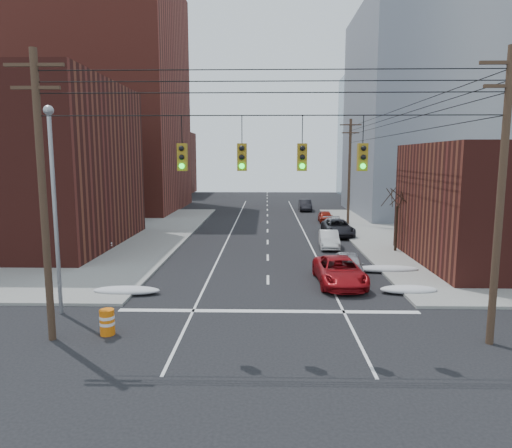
{
  "coord_description": "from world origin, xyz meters",
  "views": [
    {
      "loc": [
        -0.09,
        -13.89,
        7.09
      ],
      "look_at": [
        -0.75,
        14.07,
        3.0
      ],
      "focal_mm": 32.0,
      "sensor_mm": 36.0,
      "label": 1
    }
  ],
  "objects_px": {
    "lot_car_d": "(50,228)",
    "construction_barrel": "(107,322)",
    "parked_car_c": "(338,228)",
    "parked_car_e": "(325,217)",
    "red_pickup": "(340,271)",
    "lot_car_c": "(16,241)",
    "lot_car_a": "(83,240)",
    "parked_car_f": "(305,205)",
    "parked_car_a": "(348,265)",
    "parked_car_d": "(335,226)",
    "parked_car_b": "(329,239)",
    "lot_car_b": "(112,227)"
  },
  "relations": [
    {
      "from": "lot_car_a",
      "to": "lot_car_b",
      "type": "relative_size",
      "value": 0.92
    },
    {
      "from": "parked_car_a",
      "to": "parked_car_f",
      "type": "distance_m",
      "value": 34.38
    },
    {
      "from": "lot_car_d",
      "to": "lot_car_a",
      "type": "bearing_deg",
      "value": -139.29
    },
    {
      "from": "red_pickup",
      "to": "lot_car_c",
      "type": "xyz_separation_m",
      "value": [
        -23.0,
        8.28,
        0.13
      ]
    },
    {
      "from": "lot_car_c",
      "to": "lot_car_d",
      "type": "relative_size",
      "value": 1.31
    },
    {
      "from": "parked_car_f",
      "to": "parked_car_d",
      "type": "bearing_deg",
      "value": -85.3
    },
    {
      "from": "lot_car_d",
      "to": "lot_car_c",
      "type": "bearing_deg",
      "value": -174.9
    },
    {
      "from": "red_pickup",
      "to": "lot_car_c",
      "type": "relative_size",
      "value": 1.07
    },
    {
      "from": "parked_car_f",
      "to": "construction_barrel",
      "type": "bearing_deg",
      "value": -104.32
    },
    {
      "from": "lot_car_d",
      "to": "construction_barrel",
      "type": "bearing_deg",
      "value": -150.72
    },
    {
      "from": "parked_car_f",
      "to": "lot_car_b",
      "type": "xyz_separation_m",
      "value": [
        -19.33,
        -20.08,
        0.02
      ]
    },
    {
      "from": "construction_barrel",
      "to": "lot_car_c",
      "type": "bearing_deg",
      "value": 128.12
    },
    {
      "from": "parked_car_f",
      "to": "lot_car_a",
      "type": "relative_size",
      "value": 1.11
    },
    {
      "from": "parked_car_e",
      "to": "lot_car_a",
      "type": "bearing_deg",
      "value": -140.1
    },
    {
      "from": "parked_car_c",
      "to": "parked_car_e",
      "type": "height_order",
      "value": "parked_car_c"
    },
    {
      "from": "parked_car_b",
      "to": "lot_car_d",
      "type": "xyz_separation_m",
      "value": [
        -24.53,
        4.69,
        0.13
      ]
    },
    {
      "from": "parked_car_b",
      "to": "parked_car_f",
      "type": "height_order",
      "value": "parked_car_f"
    },
    {
      "from": "parked_car_a",
      "to": "construction_barrel",
      "type": "distance_m",
      "value": 14.57
    },
    {
      "from": "lot_car_c",
      "to": "parked_car_e",
      "type": "bearing_deg",
      "value": -74.53
    },
    {
      "from": "lot_car_c",
      "to": "lot_car_d",
      "type": "distance_m",
      "value": 6.95
    },
    {
      "from": "parked_car_c",
      "to": "lot_car_c",
      "type": "distance_m",
      "value": 26.56
    },
    {
      "from": "lot_car_d",
      "to": "parked_car_d",
      "type": "bearing_deg",
      "value": -85.34
    },
    {
      "from": "parked_car_a",
      "to": "lot_car_d",
      "type": "relative_size",
      "value": 1.12
    },
    {
      "from": "parked_car_d",
      "to": "lot_car_a",
      "type": "distance_m",
      "value": 22.31
    },
    {
      "from": "lot_car_b",
      "to": "lot_car_c",
      "type": "distance_m",
      "value": 8.94
    },
    {
      "from": "parked_car_e",
      "to": "parked_car_f",
      "type": "distance_m",
      "value": 11.07
    },
    {
      "from": "parked_car_a",
      "to": "parked_car_c",
      "type": "xyz_separation_m",
      "value": [
        1.6,
        14.52,
        0.01
      ]
    },
    {
      "from": "parked_car_a",
      "to": "parked_car_b",
      "type": "bearing_deg",
      "value": 95.31
    },
    {
      "from": "lot_car_b",
      "to": "lot_car_d",
      "type": "relative_size",
      "value": 1.15
    },
    {
      "from": "parked_car_e",
      "to": "parked_car_f",
      "type": "height_order",
      "value": "parked_car_f"
    },
    {
      "from": "construction_barrel",
      "to": "lot_car_a",
      "type": "bearing_deg",
      "value": 114.73
    },
    {
      "from": "parked_car_d",
      "to": "lot_car_c",
      "type": "distance_m",
      "value": 27.06
    },
    {
      "from": "parked_car_c",
      "to": "parked_car_e",
      "type": "bearing_deg",
      "value": 88.26
    },
    {
      "from": "parked_car_f",
      "to": "construction_barrel",
      "type": "distance_m",
      "value": 45.09
    },
    {
      "from": "parked_car_c",
      "to": "construction_barrel",
      "type": "xyz_separation_m",
      "value": [
        -12.9,
        -23.72,
        -0.2
      ]
    },
    {
      "from": "parked_car_a",
      "to": "construction_barrel",
      "type": "xyz_separation_m",
      "value": [
        -11.3,
        -9.2,
        -0.19
      ]
    },
    {
      "from": "lot_car_d",
      "to": "parked_car_e",
      "type": "bearing_deg",
      "value": -70.21
    },
    {
      "from": "parked_car_b",
      "to": "lot_car_b",
      "type": "xyz_separation_m",
      "value": [
        -19.1,
        5.36,
        0.09
      ]
    },
    {
      "from": "parked_car_a",
      "to": "construction_barrel",
      "type": "height_order",
      "value": "parked_car_a"
    },
    {
      "from": "lot_car_a",
      "to": "parked_car_f",
      "type": "bearing_deg",
      "value": -22.56
    },
    {
      "from": "parked_car_d",
      "to": "construction_barrel",
      "type": "xyz_separation_m",
      "value": [
        -12.9,
        -25.29,
        -0.15
      ]
    },
    {
      "from": "lot_car_b",
      "to": "parked_car_e",
      "type": "bearing_deg",
      "value": -41.52
    },
    {
      "from": "parked_car_e",
      "to": "parked_car_b",
      "type": "bearing_deg",
      "value": -94.37
    },
    {
      "from": "parked_car_c",
      "to": "parked_car_f",
      "type": "xyz_separation_m",
      "value": [
        -1.33,
        19.86,
        0.0
      ]
    },
    {
      "from": "red_pickup",
      "to": "lot_car_d",
      "type": "relative_size",
      "value": 1.41
    },
    {
      "from": "parked_car_f",
      "to": "lot_car_b",
      "type": "relative_size",
      "value": 1.02
    },
    {
      "from": "lot_car_b",
      "to": "parked_car_b",
      "type": "bearing_deg",
      "value": -80.97
    },
    {
      "from": "parked_car_b",
      "to": "red_pickup",
      "type": "bearing_deg",
      "value": -91.41
    },
    {
      "from": "parked_car_a",
      "to": "parked_car_d",
      "type": "distance_m",
      "value": 16.17
    },
    {
      "from": "parked_car_b",
      "to": "lot_car_b",
      "type": "distance_m",
      "value": 19.84
    }
  ]
}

